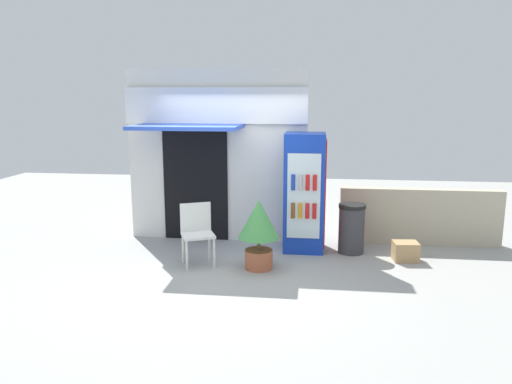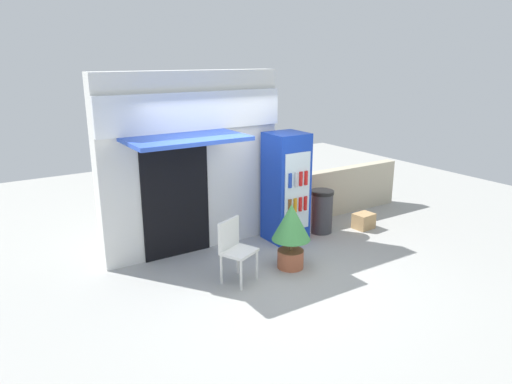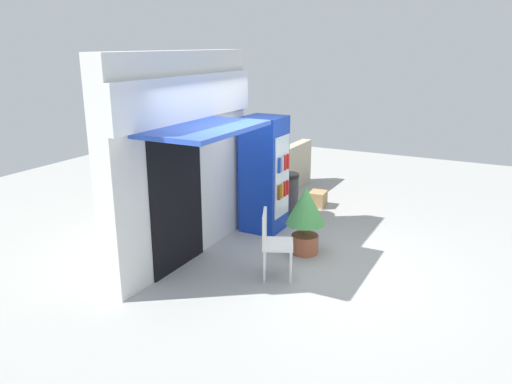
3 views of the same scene
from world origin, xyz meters
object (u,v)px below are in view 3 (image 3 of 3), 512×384
drink_cooler (265,174)px  trash_bin (287,195)px  cardboard_box (318,199)px  potted_plant_near_shop (306,213)px  plastic_chair (272,239)px

drink_cooler → trash_bin: 0.93m
trash_bin → cardboard_box: (0.80, -0.29, -0.25)m
potted_plant_near_shop → plastic_chair: bearing=174.1°
trash_bin → cardboard_box: 0.89m
plastic_chair → potted_plant_near_shop: bearing=-5.9°
plastic_chair → trash_bin: bearing=19.5°
drink_cooler → potted_plant_near_shop: 1.21m
cardboard_box → drink_cooler: bearing=166.8°
drink_cooler → plastic_chair: (-1.55, -0.88, -0.41)m
plastic_chair → potted_plant_near_shop: size_ratio=0.89×
trash_bin → drink_cooler: bearing=174.7°
drink_cooler → plastic_chair: 1.83m
plastic_chair → potted_plant_near_shop: 0.94m
trash_bin → plastic_chair: bearing=-160.5°
plastic_chair → trash_bin: 2.45m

